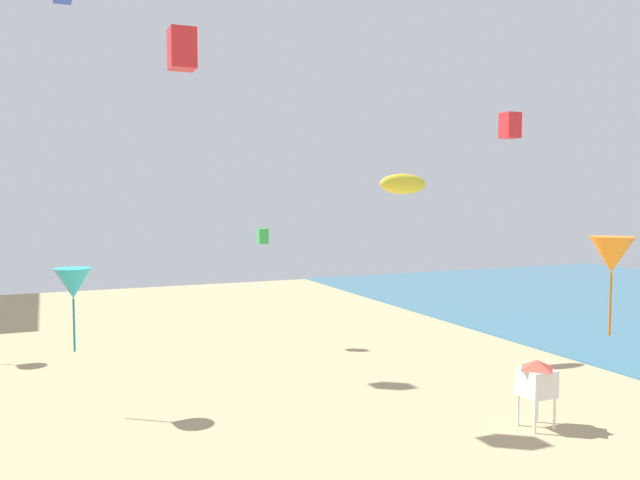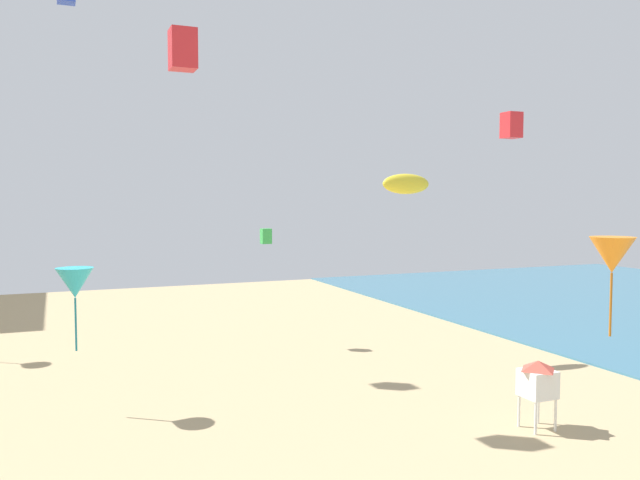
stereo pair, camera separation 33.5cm
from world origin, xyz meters
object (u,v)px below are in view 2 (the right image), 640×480
Objects in this scene: kite_red_box at (511,125)px; kite_cyan_delta at (75,283)px; kite_orange_delta at (612,255)px; kite_yellow_parafoil at (406,184)px; lifeguard_stand at (538,380)px; kite_red_box_2 at (183,49)px; kite_green_box at (266,236)px.

kite_red_box is 18.12m from kite_cyan_delta.
kite_orange_delta reaches higher than kite_cyan_delta.
kite_yellow_parafoil is at bearing 86.74° from kite_red_box.
kite_red_box_2 is at bearing 135.55° from lifeguard_stand.
lifeguard_stand is 17.95m from kite_cyan_delta.
kite_red_box is 0.30× the size of kite_cyan_delta.
lifeguard_stand is at bearing -29.09° from kite_red_box_2.
kite_red_box_2 is at bearing -122.23° from kite_green_box.
kite_orange_delta is at bearing -95.45° from lifeguard_stand.
kite_orange_delta is 1.19× the size of kite_yellow_parafoil.
kite_red_box reaches higher than kite_cyan_delta.
lifeguard_stand is at bearing 99.91° from kite_orange_delta.
lifeguard_stand is 0.78× the size of kite_orange_delta.
kite_orange_delta is 19.56m from kite_cyan_delta.
kite_orange_delta is 20.41m from kite_green_box.
kite_cyan_delta is at bearing 158.78° from kite_red_box.
kite_orange_delta is at bearing -88.24° from kite_red_box.
kite_cyan_delta is at bearing 145.32° from kite_orange_delta.
kite_red_box_2 reaches higher than kite_green_box.
kite_red_box is at bearing -21.22° from kite_cyan_delta.
kite_cyan_delta is (-3.97, 1.87, -8.92)m from kite_red_box_2.
kite_green_box is 13.62m from kite_cyan_delta.
kite_yellow_parafoil is (0.36, 13.92, 2.62)m from kite_orange_delta.
kite_green_box reaches higher than kite_cyan_delta.
kite_yellow_parafoil is at bearing -44.37° from kite_green_box.
kite_green_box is 0.57× the size of kite_red_box_2.
kite_red_box_2 is at bearing -159.35° from kite_yellow_parafoil.
kite_orange_delta is 1.00× the size of kite_cyan_delta.
kite_red_box reaches higher than kite_green_box.
kite_cyan_delta is (-15.55, 8.32, 3.34)m from lifeguard_stand.
kite_green_box is 14.56m from kite_red_box_2.
kite_yellow_parafoil is at bearing 88.52° from kite_orange_delta.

